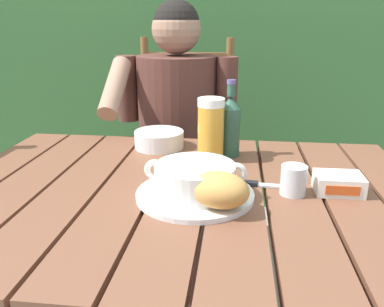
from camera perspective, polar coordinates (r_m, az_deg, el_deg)
name	(u,v)px	position (r m, az deg, el deg)	size (l,w,h in m)	color
dining_table	(182,225)	(0.99, -1.48, -10.46)	(1.17, 0.84, 0.73)	brown
chair_near_diner	(183,160)	(1.84, -1.29, -0.90)	(0.44, 0.47, 1.04)	brown
person_eating	(175,128)	(1.59, -2.46, 3.77)	(0.48, 0.47, 1.20)	#532E27
serving_plate	(195,194)	(0.90, 0.44, -5.94)	(0.27, 0.27, 0.01)	white
soup_bowl	(195,178)	(0.88, 0.44, -3.55)	(0.23, 0.18, 0.07)	white
bread_roll	(219,190)	(0.82, 4.01, -5.31)	(0.15, 0.13, 0.08)	#C88F46
beer_glass	(211,130)	(1.11, 2.76, 3.49)	(0.08, 0.08, 0.18)	gold
beer_bottle	(230,125)	(1.15, 5.56, 4.16)	(0.06, 0.06, 0.23)	#2B523F
water_glass_small	(294,180)	(0.93, 14.60, -3.82)	(0.06, 0.06, 0.07)	silver
butter_tub	(338,183)	(0.98, 20.59, -4.12)	(0.11, 0.08, 0.04)	white
table_knife	(257,184)	(0.97, 9.42, -4.44)	(0.16, 0.03, 0.01)	silver
diner_bowl	(159,139)	(1.24, -4.82, 2.08)	(0.16, 0.16, 0.05)	white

